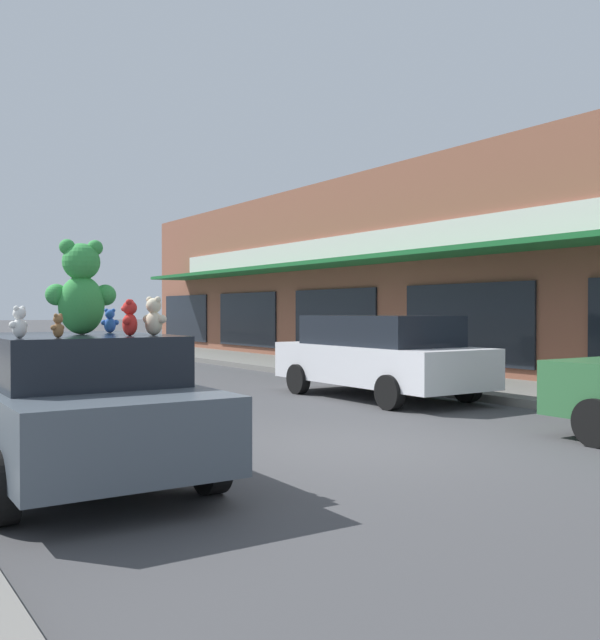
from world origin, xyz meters
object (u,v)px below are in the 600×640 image
Objects in this scene: teddy_bear_brown at (58,326)px; plush_art_car at (75,403)px; teddy_bear_cream at (154,317)px; teddy_bear_red at (130,318)px; teddy_bear_blue at (110,321)px; teddy_bear_giant at (81,289)px; teddy_bear_white at (19,323)px; parked_car_far_center at (379,354)px.

plush_art_car is at bearing -150.18° from teddy_bear_brown.
teddy_bear_cream reaches higher than teddy_bear_brown.
teddy_bear_red is (-0.25, -0.01, -0.01)m from teddy_bear_cream.
teddy_bear_blue is at bearing -23.30° from teddy_bear_cream.
teddy_bear_red is at bearing -63.00° from plush_art_car.
teddy_bear_giant is 3.39× the size of teddy_bear_white.
teddy_bear_white is 1.02m from teddy_bear_red.
teddy_bear_cream is 1.08× the size of teddy_bear_red.
teddy_bear_cream is (1.27, 0.04, 0.05)m from teddy_bear_white.
plush_art_car is 7.79m from parked_car_far_center.
teddy_bear_giant reaches higher than teddy_bear_white.
parked_car_far_center is at bearing 27.76° from plush_art_car.
parked_car_far_center reaches higher than plush_art_car.
teddy_bear_brown is 0.62× the size of teddy_bear_red.
teddy_bear_giant is 4.44× the size of teddy_bear_brown.
teddy_bear_brown is 0.72m from teddy_bear_red.
teddy_bear_white is 0.81× the size of teddy_bear_red.
plush_art_car is 0.90× the size of parked_car_far_center.
parked_car_far_center is at bearing -131.96° from teddy_bear_blue.
teddy_bear_brown is at bearing 69.89° from teddy_bear_cream.
teddy_bear_giant is 0.91m from teddy_bear_cream.
teddy_bear_blue is at bearing -157.98° from teddy_bear_red.
teddy_bear_giant is (0.08, 0.02, 1.17)m from plush_art_car.
teddy_bear_giant reaches higher than teddy_bear_cream.
teddy_bear_white reaches higher than parked_car_far_center.
teddy_bear_brown is (-0.96, -0.13, -0.08)m from teddy_bear_cream.
parked_car_far_center is (6.36, 4.20, -0.80)m from teddy_bear_cream.
teddy_bear_brown is (-0.45, -0.82, -0.36)m from teddy_bear_giant.
parked_car_far_center is at bearing -140.10° from teddy_bear_giant.
teddy_bear_cream is at bearing -146.57° from parked_car_far_center.
plush_art_car is 18.97× the size of teddy_bear_brown.
teddy_bear_giant is 3.62× the size of teddy_bear_blue.
teddy_bear_cream is (0.51, -0.69, -0.28)m from teddy_bear_giant.
teddy_bear_cream is 7.67m from parked_car_far_center.
teddy_bear_red reaches higher than teddy_bear_blue.
teddy_bear_cream reaches higher than parked_car_far_center.
teddy_bear_brown is at bearing -49.65° from teddy_bear_red.
teddy_bear_red is 0.08× the size of parked_car_far_center.
teddy_bear_white is at bearing -57.40° from teddy_bear_red.
parked_car_far_center is (6.62, 4.21, -0.78)m from teddy_bear_red.
teddy_bear_giant is at bearing 8.56° from teddy_bear_cream.
teddy_bear_giant is 7.79m from parked_car_far_center.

